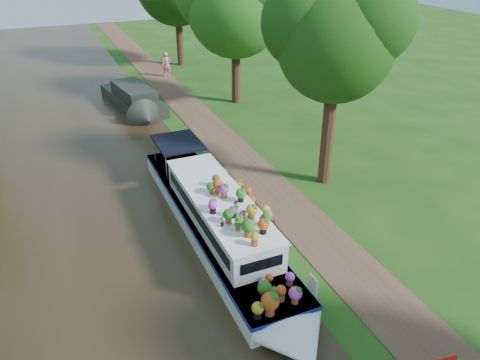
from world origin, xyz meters
name	(u,v)px	position (x,y,z in m)	size (l,w,h in m)	color
ground	(280,233)	(0.00, 0.00, 0.00)	(100.00, 100.00, 0.00)	#1B4310
canal_water	(122,273)	(-6.00, 0.00, 0.01)	(10.00, 100.00, 0.02)	black
towpath	(308,226)	(1.20, 0.00, 0.01)	(2.20, 100.00, 0.03)	#4F3525
plant_boat	(220,221)	(-2.25, 0.48, 0.85)	(2.29, 13.52, 2.25)	white
tree_near_overhang	(336,34)	(3.79, 3.06, 6.60)	(5.52, 5.28, 8.99)	#331911
tree_near_mid	(235,0)	(4.48, 15.08, 6.44)	(6.90, 6.60, 9.40)	#331911
second_boat	(134,99)	(-2.03, 16.46, 0.60)	(3.15, 7.96, 1.49)	black
pedestrian_pink	(167,65)	(1.90, 22.82, 0.96)	(0.68, 0.45, 1.87)	#D1567A
verge_plant	(271,224)	(-0.18, 0.47, 0.21)	(0.38, 0.33, 0.42)	#1C5F1E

